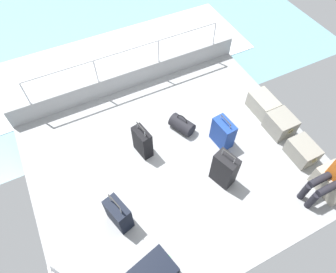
# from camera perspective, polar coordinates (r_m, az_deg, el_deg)

# --- Properties ---
(ground_plane) EXTENTS (4.40, 5.20, 0.06)m
(ground_plane) POSITION_cam_1_polar(r_m,az_deg,el_deg) (5.63, 1.51, -4.71)
(ground_plane) COLOR #939699
(gunwale_port) EXTENTS (0.06, 5.20, 0.45)m
(gunwale_port) POSITION_cam_1_polar(r_m,az_deg,el_deg) (6.71, -7.16, 10.85)
(gunwale_port) COLOR #939699
(gunwale_port) RESTS_ON ground_plane
(railing_port) EXTENTS (0.04, 4.20, 1.02)m
(railing_port) POSITION_cam_1_polar(r_m,az_deg,el_deg) (6.34, -7.68, 14.50)
(railing_port) COLOR silver
(railing_port) RESTS_ON ground_plane
(sea_wake) EXTENTS (12.00, 12.00, 0.01)m
(sea_wake) POSITION_cam_1_polar(r_m,az_deg,el_deg) (8.12, -10.67, 14.05)
(sea_wake) COLOR #6B99A8
(sea_wake) RESTS_ON ground_plane
(cargo_crate_0) EXTENTS (0.63, 0.40, 0.36)m
(cargo_crate_0) POSITION_cam_1_polar(r_m,az_deg,el_deg) (6.50, 17.69, 5.90)
(cargo_crate_0) COLOR gray
(cargo_crate_0) RESTS_ON ground_plane
(cargo_crate_1) EXTENTS (0.55, 0.44, 0.39)m
(cargo_crate_1) POSITION_cam_1_polar(r_m,az_deg,el_deg) (6.25, 20.71, 2.27)
(cargo_crate_1) COLOR gray
(cargo_crate_1) RESTS_ON ground_plane
(cargo_crate_2) EXTENTS (0.57, 0.40, 0.34)m
(cargo_crate_2) POSITION_cam_1_polar(r_m,az_deg,el_deg) (6.04, 24.35, -2.53)
(cargo_crate_2) COLOR gray
(cargo_crate_2) RESTS_ON ground_plane
(cargo_crate_3) EXTENTS (0.62, 0.43, 0.42)m
(cargo_crate_3) POSITION_cam_1_polar(r_m,az_deg,el_deg) (5.86, 29.02, -7.71)
(cargo_crate_3) COLOR #9E9989
(cargo_crate_3) RESTS_ON ground_plane
(passenger_seated) EXTENTS (0.34, 0.66, 1.12)m
(passenger_seated) POSITION_cam_1_polar(r_m,az_deg,el_deg) (5.45, 29.33, -6.63)
(passenger_seated) COLOR orange
(passenger_seated) RESTS_ON ground_plane
(suitcase_0) EXTENTS (0.46, 0.36, 0.85)m
(suitcase_0) POSITION_cam_1_polar(r_m,az_deg,el_deg) (5.18, 10.73, -6.20)
(suitcase_0) COLOR black
(suitcase_0) RESTS_ON ground_plane
(suitcase_2) EXTENTS (0.48, 0.35, 0.80)m
(suitcase_2) POSITION_cam_1_polar(r_m,az_deg,el_deg) (4.88, -9.42, -14.43)
(suitcase_2) COLOR black
(suitcase_2) RESTS_ON ground_plane
(suitcase_3) EXTENTS (0.42, 0.27, 0.78)m
(suitcase_3) POSITION_cam_1_polar(r_m,az_deg,el_deg) (5.47, -4.90, -1.04)
(suitcase_3) COLOR black
(suitcase_3) RESTS_ON ground_plane
(suitcase_4) EXTENTS (0.46, 0.29, 0.67)m
(suitcase_4) POSITION_cam_1_polar(r_m,az_deg,el_deg) (5.69, 10.44, 0.72)
(suitcase_4) COLOR navy
(suitcase_4) RESTS_ON ground_plane
(duffel_bag) EXTENTS (0.56, 0.45, 0.41)m
(duffel_bag) POSITION_cam_1_polar(r_m,az_deg,el_deg) (5.90, 2.68, 2.28)
(duffel_bag) COLOR black
(duffel_bag) RESTS_ON ground_plane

